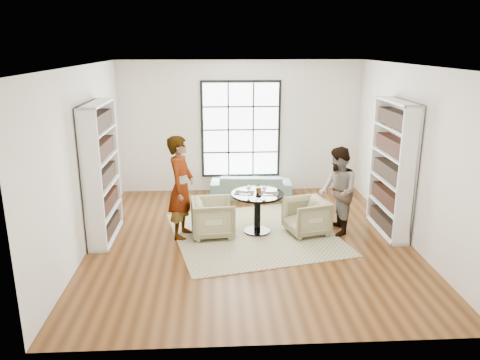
{
  "coord_description": "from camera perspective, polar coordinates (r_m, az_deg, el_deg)",
  "views": [
    {
      "loc": [
        -0.6,
        -7.6,
        3.33
      ],
      "look_at": [
        -0.16,
        0.4,
        0.99
      ],
      "focal_mm": 35.0,
      "sensor_mm": 36.0,
      "label": 1
    }
  ],
  "objects": [
    {
      "name": "ground",
      "position": [
        8.32,
        1.24,
        -7.34
      ],
      "size": [
        6.0,
        6.0,
        0.0
      ],
      "primitive_type": "plane",
      "color": "brown"
    },
    {
      "name": "room_shell",
      "position": [
        8.43,
        1.02,
        2.01
      ],
      "size": [
        6.0,
        6.01,
        6.0
      ],
      "color": "silver",
      "rests_on": "ground"
    },
    {
      "name": "armchair_right",
      "position": [
        8.58,
        8.08,
        -4.43
      ],
      "size": [
        0.88,
        0.86,
        0.65
      ],
      "primitive_type": "imported",
      "rotation": [
        0.0,
        0.0,
        -1.29
      ],
      "color": "tan",
      "rests_on": "ground"
    },
    {
      "name": "person_right",
      "position": [
        8.55,
        11.83,
        -1.34
      ],
      "size": [
        0.62,
        0.79,
        1.59
      ],
      "primitive_type": "imported",
      "rotation": [
        0.0,
        0.0,
        -1.55
      ],
      "color": "gray",
      "rests_on": "ground"
    },
    {
      "name": "armchair_left",
      "position": [
        8.41,
        -3.3,
        -4.59
      ],
      "size": [
        0.82,
        0.8,
        0.68
      ],
      "primitive_type": "imported",
      "rotation": [
        0.0,
        0.0,
        1.67
      ],
      "color": "tan",
      "rests_on": "ground"
    },
    {
      "name": "sofa",
      "position": [
        10.54,
        1.35,
        -0.67
      ],
      "size": [
        1.84,
        0.83,
        0.52
      ],
      "primitive_type": "imported",
      "rotation": [
        0.0,
        0.0,
        3.07
      ],
      "color": "gray",
      "rests_on": "ground"
    },
    {
      "name": "wine_glass_left",
      "position": [
        8.27,
        1.08,
        -0.96
      ],
      "size": [
        0.08,
        0.08,
        0.18
      ],
      "color": "silver",
      "rests_on": "pedestal_table"
    },
    {
      "name": "wine_glass_right",
      "position": [
        8.25,
        2.98,
        -1.02
      ],
      "size": [
        0.08,
        0.08,
        0.18
      ],
      "color": "silver",
      "rests_on": "pedestal_table"
    },
    {
      "name": "rug",
      "position": [
        8.58,
        1.72,
        -6.55
      ],
      "size": [
        3.37,
        3.37,
        0.01
      ],
      "primitive_type": "cube",
      "rotation": [
        0.0,
        0.0,
        0.22
      ],
      "color": "tan",
      "rests_on": "ground"
    },
    {
      "name": "placemat_left",
      "position": [
        8.4,
        0.52,
        -1.57
      ],
      "size": [
        0.39,
        0.33,
        0.01
      ],
      "primitive_type": "cube",
      "rotation": [
        0.0,
        0.0,
        -0.21
      ],
      "color": "#2A2724",
      "rests_on": "pedestal_table"
    },
    {
      "name": "flower_centerpiece",
      "position": [
        8.39,
        2.32,
        -0.97
      ],
      "size": [
        0.18,
        0.17,
        0.19
      ],
      "primitive_type": "imported",
      "rotation": [
        0.0,
        0.0,
        -0.14
      ],
      "color": "gray",
      "rests_on": "pedestal_table"
    },
    {
      "name": "pedestal_table",
      "position": [
        8.46,
        2.14,
        -2.95
      ],
      "size": [
        0.95,
        0.95,
        0.75
      ],
      "rotation": [
        0.0,
        0.0,
        -0.21
      ],
      "color": "black",
      "rests_on": "ground"
    },
    {
      "name": "cutlery_left",
      "position": [
        8.4,
        0.52,
        -1.52
      ],
      "size": [
        0.18,
        0.24,
        0.01
      ],
      "primitive_type": null,
      "rotation": [
        0.0,
        0.0,
        -0.21
      ],
      "color": "silver",
      "rests_on": "placemat_left"
    },
    {
      "name": "person_left",
      "position": [
        8.25,
        -7.19,
        -0.9
      ],
      "size": [
        0.58,
        0.75,
        1.83
      ],
      "primitive_type": "imported",
      "rotation": [
        0.0,
        0.0,
        1.34
      ],
      "color": "gray",
      "rests_on": "ground"
    },
    {
      "name": "placemat_right",
      "position": [
        8.38,
        3.54,
        -1.65
      ],
      "size": [
        0.39,
        0.33,
        0.01
      ],
      "primitive_type": "cube",
      "rotation": [
        0.0,
        0.0,
        -0.21
      ],
      "color": "#2A2724",
      "rests_on": "pedestal_table"
    },
    {
      "name": "cutlery_right",
      "position": [
        8.38,
        3.54,
        -1.6
      ],
      "size": [
        0.18,
        0.24,
        0.01
      ],
      "primitive_type": null,
      "rotation": [
        0.0,
        0.0,
        -0.21
      ],
      "color": "silver",
      "rests_on": "placemat_right"
    }
  ]
}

